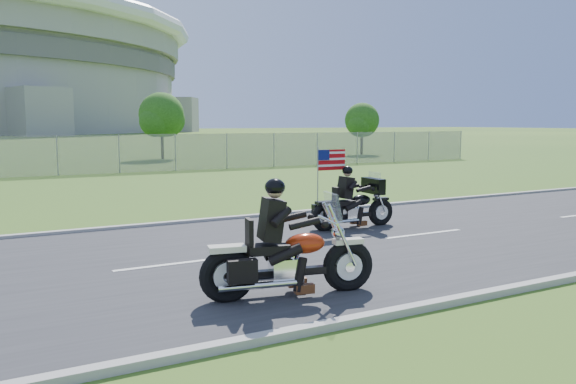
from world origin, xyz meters
TOP-DOWN VIEW (x-y plane):
  - ground at (0.00, 0.00)m, footprint 420.00×420.00m
  - road at (0.00, 0.00)m, footprint 120.00×8.00m
  - curb_north at (0.00, 4.05)m, footprint 120.00×0.18m
  - curb_south at (0.00, -4.05)m, footprint 120.00×0.18m
  - tree_fence_near at (6.04, 30.04)m, footprint 3.52×3.28m
  - tree_fence_far at (22.04, 28.03)m, footprint 3.08×2.87m
  - motorcycle_lead at (-1.03, -2.64)m, footprint 2.73×0.99m
  - motorcycle_follow at (2.99, 1.46)m, footprint 2.36×0.78m

SIDE VIEW (x-z plane):
  - ground at x=0.00m, z-range 0.00..0.00m
  - road at x=0.00m, z-range 0.00..0.04m
  - curb_north at x=0.00m, z-range -0.01..0.11m
  - curb_south at x=0.00m, z-range -0.01..0.11m
  - motorcycle_follow at x=2.99m, z-range -0.44..1.53m
  - motorcycle_lead at x=-1.03m, z-range -0.34..1.50m
  - tree_fence_far at x=22.04m, z-range 0.54..4.74m
  - tree_fence_near at x=6.04m, z-range 0.60..5.35m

